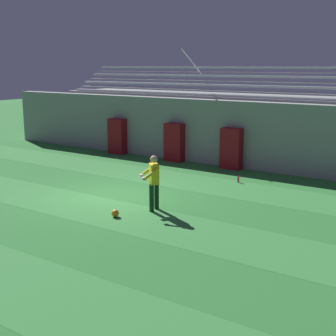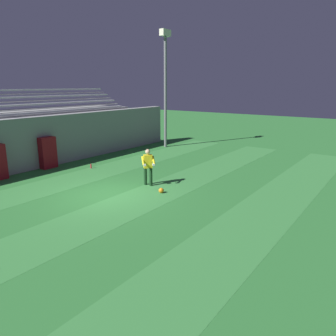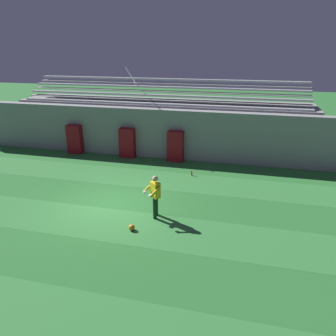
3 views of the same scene
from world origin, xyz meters
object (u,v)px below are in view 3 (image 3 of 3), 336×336
padding_pillar_gate_left (127,143)px  padding_pillar_gate_right (175,146)px  padding_pillar_far_left (75,139)px  soccer_ball (132,227)px  goalkeeper (155,194)px  water_bottle (192,173)px

padding_pillar_gate_left → padding_pillar_gate_right: 2.84m
padding_pillar_far_left → soccer_ball: bearing=-50.3°
goalkeeper → soccer_ball: (-0.53, -1.14, -0.84)m
padding_pillar_gate_left → padding_pillar_far_left: 3.34m
padding_pillar_gate_left → padding_pillar_far_left: bearing=180.0°
padding_pillar_gate_right → padding_pillar_far_left: size_ratio=1.00×
padding_pillar_gate_right → padding_pillar_gate_left: bearing=180.0°
padding_pillar_gate_right → padding_pillar_far_left: same height
padding_pillar_gate_left → soccer_ball: 8.23m
padding_pillar_gate_right → soccer_ball: 7.66m
padding_pillar_gate_right → padding_pillar_far_left: bearing=180.0°
water_bottle → goalkeeper: bearing=-97.6°
padding_pillar_gate_right → goalkeeper: bearing=-83.9°
padding_pillar_gate_right → soccer_ball: (0.15, -7.63, -0.75)m
soccer_ball → padding_pillar_far_left: bearing=129.7°
goalkeeper → water_bottle: goalkeeper is taller
padding_pillar_gate_left → padding_pillar_far_left: (-3.34, 0.00, 0.00)m
padding_pillar_far_left → water_bottle: size_ratio=7.14×
padding_pillar_gate_left → soccer_ball: (3.00, -7.63, -0.75)m
padding_pillar_gate_left → padding_pillar_gate_right: bearing=0.0°
soccer_ball → water_bottle: bearing=78.7°
padding_pillar_far_left → water_bottle: bearing=-14.7°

